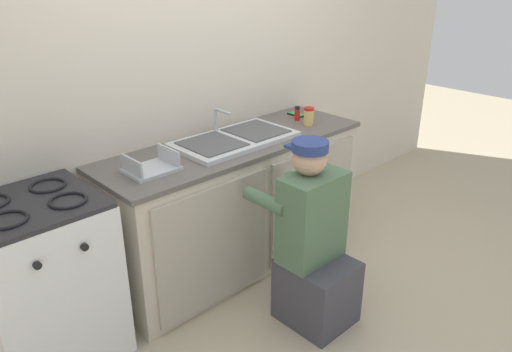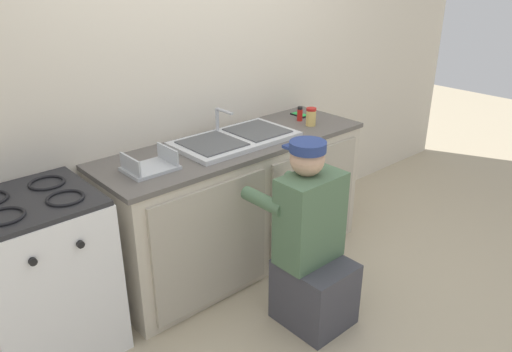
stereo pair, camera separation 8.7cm
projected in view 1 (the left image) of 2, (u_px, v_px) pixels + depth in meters
ground_plane at (266, 277)px, 3.40m from camera, size 12.00×12.00×0.00m
back_wall at (199, 79)px, 3.33m from camera, size 6.00×0.10×2.50m
counter_cabinet at (237, 206)px, 3.42m from camera, size 1.85×0.62×0.87m
countertop at (235, 144)px, 3.24m from camera, size 1.89×0.62×0.03m
sink_double_basin at (235, 139)px, 3.23m from camera, size 0.80×0.44×0.19m
stove_range at (45, 281)px, 2.58m from camera, size 0.63×0.62×0.93m
plumber_person at (313, 250)px, 2.85m from camera, size 0.42×0.61×1.10m
condiment_jar at (309, 116)px, 3.54m from camera, size 0.07×0.07×0.13m
dish_rack_tray at (151, 167)px, 2.78m from camera, size 0.28×0.22×0.11m
spice_bottle_red at (297, 114)px, 3.64m from camera, size 0.04×0.04×0.10m
cell_phone at (297, 114)px, 3.78m from camera, size 0.07×0.14×0.01m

